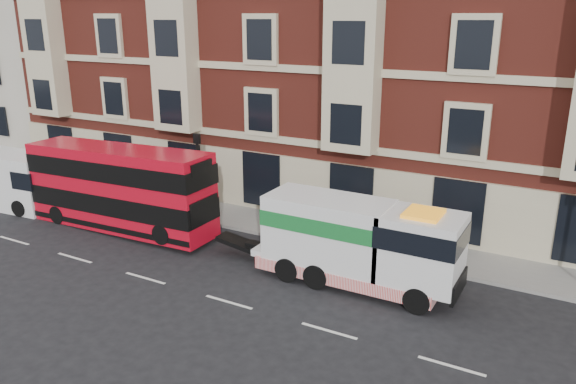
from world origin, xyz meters
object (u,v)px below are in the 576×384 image
Objects in this scene: double_decker_bus at (120,187)px; pedestrian at (173,189)px; tow_truck at (355,242)px; box_van at (9,180)px.

double_decker_bus is 4.18m from pedestrian.
tow_truck is (12.05, -0.00, -0.37)m from double_decker_bus.
box_van is at bearing -179.03° from tow_truck.
tow_truck is at bearing -4.10° from box_van.
pedestrian is (7.67, 4.34, -0.52)m from box_van.
pedestrian is (-12.26, 4.00, -0.83)m from tow_truck.
double_decker_bus is at bearing -2.63° from box_van.
tow_truck is 1.36× the size of box_van.
double_decker_bus is 1.25× the size of tow_truck.
double_decker_bus is 6.35× the size of pedestrian.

